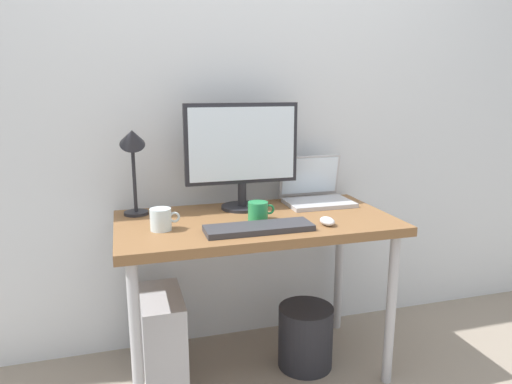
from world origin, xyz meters
TOP-DOWN VIEW (x-y plane):
  - ground_plane at (0.00, 0.00)m, footprint 6.00×6.00m
  - back_wall at (0.00, 0.38)m, footprint 4.40×0.04m
  - desk at (0.00, 0.00)m, footprint 1.21×0.63m
  - monitor at (-0.01, 0.18)m, footprint 0.54×0.20m
  - laptop at (0.37, 0.20)m, footprint 0.32×0.26m
  - desk_lamp at (-0.51, 0.19)m, footprint 0.11×0.16m
  - keyboard at (-0.04, -0.18)m, footprint 0.44×0.14m
  - mouse at (0.26, -0.18)m, footprint 0.06×0.09m
  - coffee_mug at (-0.00, -0.03)m, footprint 0.12×0.09m
  - glass_cup at (-0.42, -0.06)m, footprint 0.12×0.09m
  - computer_tower at (-0.43, 0.03)m, footprint 0.18×0.36m
  - wastebasket at (0.24, -0.03)m, footprint 0.26×0.26m

SIDE VIEW (x-z plane):
  - ground_plane at x=0.00m, z-range 0.00..0.00m
  - wastebasket at x=0.24m, z-range 0.00..0.30m
  - computer_tower at x=-0.43m, z-range 0.00..0.42m
  - desk at x=0.00m, z-range 0.30..1.04m
  - keyboard at x=-0.04m, z-range 0.75..0.77m
  - mouse at x=0.26m, z-range 0.75..0.78m
  - coffee_mug at x=0.00m, z-range 0.75..0.83m
  - glass_cup at x=-0.42m, z-range 0.75..0.84m
  - laptop at x=0.37m, z-range 0.69..0.92m
  - monitor at x=-0.01m, z-range 0.78..1.28m
  - desk_lamp at x=-0.51m, z-range 0.83..1.25m
  - back_wall at x=0.00m, z-range 0.00..2.60m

